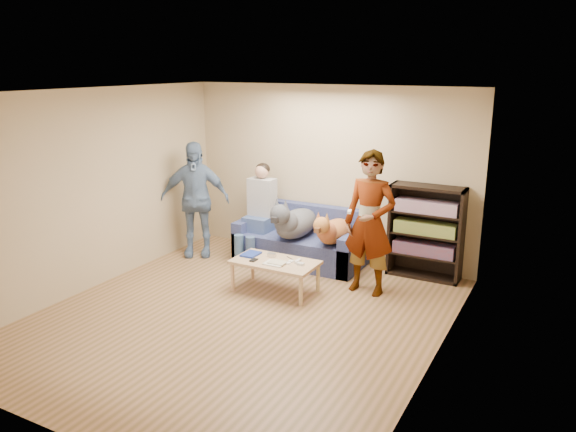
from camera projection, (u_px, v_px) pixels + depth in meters
The scene contains 27 objects.
ground at pixel (240, 317), 6.61m from camera, with size 5.00×5.00×0.00m, color brown.
ceiling at pixel (235, 92), 5.92m from camera, with size 5.00×5.00×0.00m, color white.
wall_back at pixel (329, 173), 8.39m from camera, with size 4.50×4.50×0.00m, color tan.
wall_front at pixel (52, 287), 4.14m from camera, with size 4.50×4.50×0.00m, color tan.
wall_left at pixel (92, 190), 7.29m from camera, with size 5.00×5.00×0.00m, color tan.
wall_right at pixel (440, 240), 5.24m from camera, with size 5.00×5.00×0.00m, color tan.
blanket at pixel (345, 239), 7.91m from camera, with size 0.40×0.34×0.14m, color silver.
person_standing_right at pixel (370, 223), 7.12m from camera, with size 0.68×0.45×1.86m, color gray.
person_standing_left at pixel (195, 199), 8.55m from camera, with size 1.04×0.43×1.77m, color #708DB4.
held_controller at pixel (349, 212), 7.00m from camera, with size 0.04×0.13×0.03m, color white.
notebook_blue at pixel (251, 254), 7.48m from camera, with size 0.20×0.26×0.03m, color navy.
papers at pixel (275, 263), 7.15m from camera, with size 0.26×0.20×0.01m, color silver.
magazine at pixel (277, 262), 7.15m from camera, with size 0.22×0.17×0.01m, color #C0B79A.
camera_silver at pixel (272, 255), 7.41m from camera, with size 0.11×0.06×0.05m, color silver.
controller_a at pixel (298, 261), 7.21m from camera, with size 0.04×0.13×0.03m, color white.
controller_b at pixel (301, 264), 7.11m from camera, with size 0.09×0.06×0.03m, color silver.
headphone_cup_a at pixel (288, 263), 7.15m from camera, with size 0.07×0.07×0.02m, color white.
headphone_cup_b at pixel (291, 261), 7.22m from camera, with size 0.07×0.07×0.02m, color white.
pen_orange at pixel (268, 264), 7.13m from camera, with size 0.01×0.01×0.14m, color orange.
pen_black at pixel (290, 258), 7.36m from camera, with size 0.01×0.01×0.14m, color black.
wallet at pixel (254, 260), 7.27m from camera, with size 0.07×0.12×0.01m, color black.
sofa at pixel (301, 243), 8.43m from camera, with size 1.90×0.85×0.82m.
person_seated at pixel (259, 208), 8.49m from camera, with size 0.40×0.73×1.47m.
dog_gray at pixel (293, 222), 8.13m from camera, with size 0.46×1.27×0.67m.
dog_tan at pixel (332, 231), 7.88m from camera, with size 0.38×1.15×0.54m.
coffee_table at pixel (275, 264), 7.27m from camera, with size 1.10×0.60×0.42m.
bookshelf at pixel (426, 230), 7.71m from camera, with size 1.00×0.34×1.30m.
Camera 1 is at (3.35, -5.08, 2.89)m, focal length 35.00 mm.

